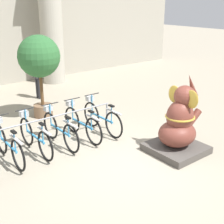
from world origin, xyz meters
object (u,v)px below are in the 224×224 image
at_px(bicycle_4, 82,123).
at_px(elephant_statue, 179,127).
at_px(bicycle_2, 35,136).
at_px(bicycle_3, 60,129).
at_px(person_pedestrian, 37,73).
at_px(bicycle_5, 101,117).
at_px(bicycle_1, 8,144).
at_px(potted_tree, 39,60).

bearing_deg(bicycle_4, elephant_statue, -56.17).
xyz_separation_m(bicycle_2, bicycle_3, (0.67, -0.01, 0.00)).
bearing_deg(person_pedestrian, elephant_statue, -82.92).
relative_size(bicycle_2, bicycle_4, 1.00).
bearing_deg(bicycle_2, bicycle_3, -1.02).
xyz_separation_m(bicycle_4, bicycle_5, (0.67, 0.03, 0.00)).
xyz_separation_m(bicycle_1, elephant_statue, (3.40, -2.06, 0.23)).
distance_m(bicycle_2, person_pedestrian, 4.45).
xyz_separation_m(bicycle_2, potted_tree, (1.26, 2.12, 1.37)).
bearing_deg(bicycle_3, potted_tree, 74.43).
relative_size(bicycle_2, bicycle_3, 1.00).
xyz_separation_m(bicycle_1, bicycle_2, (0.67, 0.04, 0.00)).
bearing_deg(person_pedestrian, bicycle_5, -89.80).
bearing_deg(bicycle_3, person_pedestrian, 71.60).
height_order(bicycle_2, bicycle_5, same).
bearing_deg(bicycle_1, bicycle_4, 0.88).
height_order(bicycle_3, elephant_statue, elephant_statue).
height_order(bicycle_1, potted_tree, potted_tree).
bearing_deg(potted_tree, bicycle_2, -120.73).
relative_size(bicycle_4, bicycle_5, 1.00).
bearing_deg(potted_tree, person_pedestrian, 68.42).
distance_m(bicycle_4, bicycle_5, 0.67).
bearing_deg(bicycle_5, elephant_statue, -70.82).
distance_m(bicycle_4, person_pedestrian, 4.04).
bearing_deg(potted_tree, bicycle_5, -70.64).
relative_size(bicycle_3, person_pedestrian, 1.09).
height_order(bicycle_1, bicycle_4, same).
bearing_deg(potted_tree, bicycle_3, -105.57).
relative_size(bicycle_1, bicycle_2, 1.00).
distance_m(elephant_statue, potted_tree, 4.61).
distance_m(bicycle_5, person_pedestrian, 3.96).
bearing_deg(bicycle_4, potted_tree, 91.94).
xyz_separation_m(bicycle_5, person_pedestrian, (-0.01, 3.93, 0.54)).
bearing_deg(bicycle_4, bicycle_3, -179.61).
xyz_separation_m(elephant_statue, potted_tree, (-1.47, 4.21, 1.15)).
height_order(elephant_statue, person_pedestrian, elephant_statue).
bearing_deg(bicycle_3, bicycle_5, 1.31).
distance_m(bicycle_3, potted_tree, 2.60).
relative_size(bicycle_1, bicycle_5, 1.00).
height_order(bicycle_4, person_pedestrian, person_pedestrian).
relative_size(bicycle_5, person_pedestrian, 1.09).
relative_size(bicycle_3, bicycle_4, 1.00).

